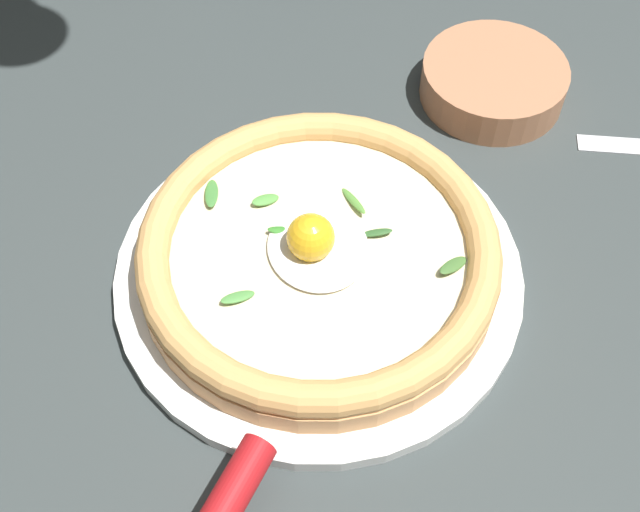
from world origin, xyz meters
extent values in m
cube|color=#363D3D|center=(0.00, 0.00, -0.01)|extent=(2.40, 2.40, 0.03)
cylinder|color=white|center=(0.00, 0.03, 0.01)|extent=(0.30, 0.30, 0.01)
cylinder|color=#E3A367|center=(0.00, 0.03, 0.02)|extent=(0.26, 0.26, 0.02)
torus|color=#E7A960|center=(0.00, 0.03, 0.04)|extent=(0.26, 0.26, 0.02)
cylinder|color=beige|center=(0.00, 0.03, 0.03)|extent=(0.21, 0.21, 0.00)
ellipsoid|color=white|center=(0.00, 0.03, 0.04)|extent=(0.08, 0.07, 0.01)
sphere|color=yellow|center=(0.00, 0.03, 0.05)|extent=(0.03, 0.03, 0.03)
ellipsoid|color=#5F9D40|center=(0.03, -0.01, 0.04)|extent=(0.03, 0.01, 0.01)
ellipsoid|color=#549942|center=(0.05, 0.05, 0.04)|extent=(0.01, 0.02, 0.01)
ellipsoid|color=#4E9143|center=(-0.02, 0.09, 0.04)|extent=(0.01, 0.03, 0.01)
ellipsoid|color=#347E29|center=(0.02, 0.04, 0.04)|extent=(0.02, 0.03, 0.01)
ellipsoid|color=#436F32|center=(-0.04, -0.06, 0.04)|extent=(0.02, 0.03, 0.01)
ellipsoid|color=#36652F|center=(0.00, -0.02, 0.04)|extent=(0.01, 0.02, 0.01)
ellipsoid|color=#42813A|center=(0.07, 0.09, 0.04)|extent=(0.03, 0.02, 0.01)
cylinder|color=#B37652|center=(0.14, -0.17, 0.02)|extent=(0.12, 0.12, 0.03)
camera|label=1|loc=(-0.32, 0.12, 0.49)|focal=45.22mm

